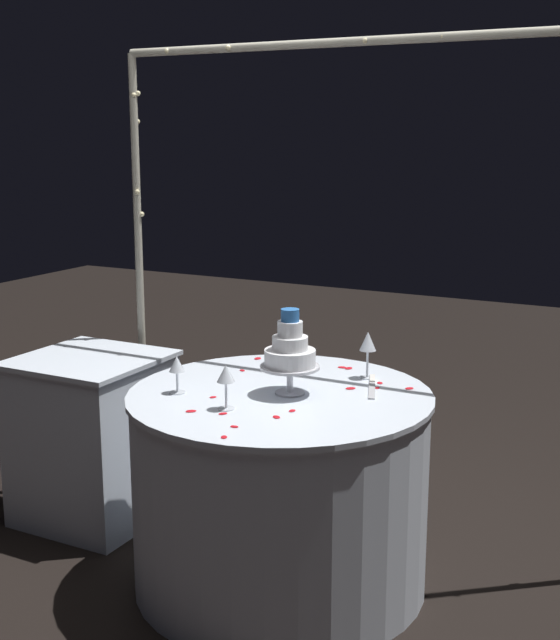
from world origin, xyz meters
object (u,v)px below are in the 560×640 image
wine_glass_0 (226,376)px  wine_glass_2 (368,343)px  side_table (93,438)px  decorative_arch (342,215)px  main_table (280,489)px  tiered_cake (290,352)px  wine_glass_1 (177,366)px  cake_knife (372,385)px

wine_glass_0 → wine_glass_2: size_ratio=0.85×
side_table → wine_glass_0: wine_glass_0 is taller
side_table → wine_glass_0: bearing=-22.2°
decorative_arch → wine_glass_0: (-0.08, -0.80, -0.49)m
main_table → wine_glass_0: size_ratio=7.15×
main_table → wine_glass_2: size_ratio=6.10×
main_table → tiered_cake: size_ratio=3.56×
decorative_arch → tiered_cake: size_ratio=6.63×
side_table → wine_glass_1: size_ratio=5.28×
main_table → wine_glass_1: (-0.34, -0.17, 0.48)m
side_table → wine_glass_2: size_ratio=3.99×
main_table → wine_glass_1: size_ratio=8.07×
main_table → decorative_arch: bearing=89.9°
wine_glass_2 → tiered_cake: bearing=-117.8°
side_table → wine_glass_0: 1.12m
wine_glass_0 → wine_glass_2: bearing=64.0°
decorative_arch → wine_glass_1: size_ratio=15.03×
tiered_cake → wine_glass_1: tiered_cake is taller
decorative_arch → side_table: (-1.01, -0.42, -1.00)m
side_table → wine_glass_2: wine_glass_2 is taller
tiered_cake → wine_glass_0: (-0.12, -0.26, -0.04)m
wine_glass_0 → wine_glass_1: (-0.26, 0.08, -0.02)m
side_table → cake_knife: (1.28, 0.11, 0.39)m
decorative_arch → wine_glass_2: (0.21, -0.21, -0.47)m
decorative_arch → wine_glass_2: decorative_arch is taller
tiered_cake → wine_glass_0: bearing=-113.7°
tiered_cake → decorative_arch: bearing=93.7°
wine_glass_1 → wine_glass_2: 0.75m
wine_glass_1 → cake_knife: 0.74m
main_table → cake_knife: cake_knife is taller
cake_knife → wine_glass_2: bearing=121.4°
decorative_arch → tiered_cake: (0.04, -0.54, -0.45)m
cake_knife → wine_glass_1: bearing=-145.9°
decorative_arch → side_table: size_ratio=2.85×
decorative_arch → wine_glass_1: decorative_arch is taller
decorative_arch → wine_glass_1: (-0.34, -0.72, -0.51)m
main_table → wine_glass_1: 0.61m
side_table → wine_glass_1: 0.88m
decorative_arch → tiered_cake: decorative_arch is taller
side_table → wine_glass_2: bearing=9.9°
wine_glass_2 → cake_knife: wine_glass_2 is taller
tiered_cake → main_table: bearing=-165.7°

